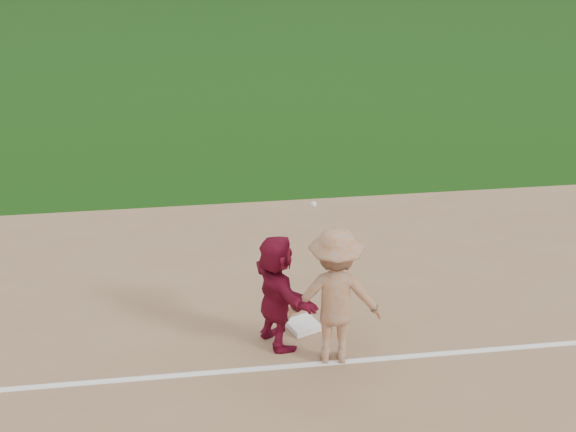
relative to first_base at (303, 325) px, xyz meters
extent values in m
plane|color=#133A0B|center=(-0.05, -0.14, -0.07)|extent=(160.00, 160.00, 0.00)
cube|color=white|center=(-0.05, -0.94, -0.04)|extent=(60.00, 0.10, 0.01)
cube|color=white|center=(0.00, 0.00, 0.00)|extent=(0.56, 0.56, 0.10)
imported|color=maroon|center=(-0.44, -0.33, 0.84)|extent=(1.06, 1.72, 1.77)
imported|color=gray|center=(0.32, -0.81, 0.98)|extent=(1.42, 0.93, 2.06)
sphere|color=silver|center=(0.07, -0.38, 2.21)|extent=(0.09, 0.09, 0.09)
camera|label=1|loc=(-1.47, -9.23, 6.24)|focal=45.00mm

